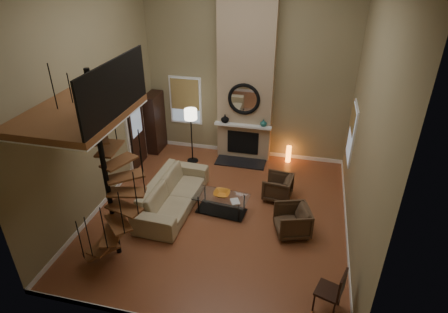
% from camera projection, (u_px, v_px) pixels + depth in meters
% --- Properties ---
extents(ground, '(6.00, 6.50, 0.01)m').
position_uv_depth(ground, '(220.00, 214.00, 9.32)').
color(ground, '#A25A34').
rests_on(ground, ground).
extents(back_wall, '(6.00, 0.02, 5.50)m').
position_uv_depth(back_wall, '(247.00, 68.00, 10.73)').
color(back_wall, '#8D805A').
rests_on(back_wall, ground).
extents(front_wall, '(6.00, 0.02, 5.50)m').
position_uv_depth(front_wall, '(163.00, 196.00, 5.21)').
color(front_wall, '#8D805A').
rests_on(front_wall, ground).
extents(left_wall, '(0.02, 6.50, 5.50)m').
position_uv_depth(left_wall, '(92.00, 98.00, 8.58)').
color(left_wall, '#8D805A').
rests_on(left_wall, ground).
extents(right_wall, '(0.02, 6.50, 5.50)m').
position_uv_depth(right_wall, '(369.00, 123.00, 7.36)').
color(right_wall, '#8D805A').
rests_on(right_wall, ground).
extents(baseboard_back, '(6.00, 0.02, 0.12)m').
position_uv_depth(baseboard_back, '(245.00, 151.00, 12.04)').
color(baseboard_back, white).
rests_on(baseboard_back, ground).
extents(baseboard_left, '(0.02, 6.50, 0.12)m').
position_uv_depth(baseboard_left, '(110.00, 195.00, 9.89)').
color(baseboard_left, white).
rests_on(baseboard_left, ground).
extents(baseboard_right, '(0.02, 6.50, 0.12)m').
position_uv_depth(baseboard_right, '(346.00, 230.00, 8.68)').
color(baseboard_right, white).
rests_on(baseboard_right, ground).
extents(chimney_breast, '(1.60, 0.38, 5.50)m').
position_uv_depth(chimney_breast, '(246.00, 70.00, 10.57)').
color(chimney_breast, tan).
rests_on(chimney_breast, ground).
extents(hearth, '(1.50, 0.60, 0.04)m').
position_uv_depth(hearth, '(241.00, 162.00, 11.49)').
color(hearth, black).
rests_on(hearth, ground).
extents(firebox, '(0.95, 0.02, 0.72)m').
position_uv_depth(firebox, '(243.00, 143.00, 11.47)').
color(firebox, black).
rests_on(firebox, chimney_breast).
extents(mantel, '(1.70, 0.18, 0.06)m').
position_uv_depth(mantel, '(243.00, 126.00, 11.11)').
color(mantel, white).
rests_on(mantel, chimney_breast).
extents(mirror_frame, '(0.94, 0.10, 0.94)m').
position_uv_depth(mirror_frame, '(244.00, 99.00, 10.77)').
color(mirror_frame, black).
rests_on(mirror_frame, chimney_breast).
extents(mirror_disc, '(0.80, 0.01, 0.80)m').
position_uv_depth(mirror_disc, '(244.00, 99.00, 10.78)').
color(mirror_disc, white).
rests_on(mirror_disc, chimney_breast).
extents(vase_left, '(0.24, 0.24, 0.25)m').
position_uv_depth(vase_left, '(225.00, 119.00, 11.18)').
color(vase_left, black).
rests_on(vase_left, mantel).
extents(vase_right, '(0.20, 0.20, 0.21)m').
position_uv_depth(vase_right, '(263.00, 123.00, 10.96)').
color(vase_right, '#17534E').
rests_on(vase_right, mantel).
extents(window_back, '(1.02, 0.06, 1.52)m').
position_uv_depth(window_back, '(185.00, 100.00, 11.65)').
color(window_back, white).
rests_on(window_back, back_wall).
extents(window_right, '(0.06, 1.02, 1.52)m').
position_uv_depth(window_right, '(352.00, 132.00, 9.61)').
color(window_right, white).
rests_on(window_right, right_wall).
extents(entry_door, '(0.10, 1.05, 2.16)m').
position_uv_depth(entry_door, '(136.00, 133.00, 10.93)').
color(entry_door, white).
rests_on(entry_door, ground).
extents(loft, '(1.70, 2.20, 1.09)m').
position_uv_depth(loft, '(82.00, 111.00, 6.62)').
color(loft, brown).
rests_on(loft, left_wall).
extents(spiral_stair, '(1.47, 1.47, 4.06)m').
position_uv_depth(spiral_stair, '(108.00, 182.00, 7.29)').
color(spiral_stair, black).
rests_on(spiral_stair, ground).
extents(hutch, '(0.39, 0.83, 1.86)m').
position_uv_depth(hutch, '(155.00, 122.00, 11.81)').
color(hutch, black).
rests_on(hutch, ground).
extents(sofa, '(1.13, 2.69, 0.77)m').
position_uv_depth(sofa, '(173.00, 193.00, 9.40)').
color(sofa, tan).
rests_on(sofa, ground).
extents(armchair_near, '(0.78, 0.76, 0.64)m').
position_uv_depth(armchair_near, '(280.00, 188.00, 9.68)').
color(armchair_near, '#483321').
rests_on(armchair_near, ground).
extents(armchair_far, '(0.95, 0.93, 0.69)m').
position_uv_depth(armchair_far, '(295.00, 221.00, 8.52)').
color(armchair_far, '#483321').
rests_on(armchair_far, ground).
extents(coffee_table, '(1.37, 0.78, 0.48)m').
position_uv_depth(coffee_table, '(221.00, 202.00, 9.25)').
color(coffee_table, silver).
rests_on(coffee_table, ground).
extents(bowl, '(0.41, 0.41, 0.10)m').
position_uv_depth(bowl, '(222.00, 194.00, 9.19)').
color(bowl, orange).
rests_on(bowl, coffee_table).
extents(book, '(0.30, 0.33, 0.03)m').
position_uv_depth(book, '(234.00, 202.00, 8.97)').
color(book, gray).
rests_on(book, coffee_table).
extents(floor_lamp, '(0.37, 0.37, 1.70)m').
position_uv_depth(floor_lamp, '(191.00, 119.00, 10.91)').
color(floor_lamp, black).
rests_on(floor_lamp, ground).
extents(accent_lamp, '(0.15, 0.15, 0.54)m').
position_uv_depth(accent_lamp, '(288.00, 154.00, 11.45)').
color(accent_lamp, orange).
rests_on(accent_lamp, ground).
extents(side_chair, '(0.54, 0.53, 0.94)m').
position_uv_depth(side_chair, '(334.00, 290.00, 6.59)').
color(side_chair, black).
rests_on(side_chair, ground).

